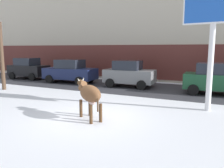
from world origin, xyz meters
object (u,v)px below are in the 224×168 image
at_px(car_darkgreen_hatchback, 214,79).
at_px(pedestrian_by_cars, 67,68).
at_px(billboard, 214,9).
at_px(car_black_hatchback, 28,68).
at_px(car_grey_hatchback, 129,74).
at_px(cow_brown, 89,94).
at_px(car_navy_sedan, 70,71).
at_px(bare_tree_left_lot, 1,54).

xyz_separation_m(car_darkgreen_hatchback, pedestrian_by_cars, (-13.02, 3.04, -0.05)).
bearing_deg(billboard, car_black_hatchback, 163.86).
xyz_separation_m(car_grey_hatchback, car_darkgreen_hatchback, (5.56, -0.26, 0.00)).
height_order(cow_brown, car_navy_sedan, car_navy_sedan).
xyz_separation_m(billboard, car_grey_hatchback, (-5.49, 4.33, -3.39)).
height_order(car_black_hatchback, car_navy_sedan, car_black_hatchback).
height_order(billboard, car_black_hatchback, billboard).
bearing_deg(car_black_hatchback, pedestrian_by_cars, 49.71).
bearing_deg(car_navy_sedan, pedestrian_by_cars, 129.97).
bearing_deg(car_darkgreen_hatchback, billboard, -90.98).
distance_m(car_black_hatchback, car_navy_sedan, 4.80).
bearing_deg(cow_brown, car_grey_hatchback, 100.73).
xyz_separation_m(car_black_hatchback, pedestrian_by_cars, (2.29, 2.70, -0.05)).
xyz_separation_m(car_darkgreen_hatchback, bare_tree_left_lot, (-12.62, -4.48, 1.41)).
relative_size(car_darkgreen_hatchback, pedestrian_by_cars, 2.06).
height_order(car_navy_sedan, car_grey_hatchback, car_grey_hatchback).
distance_m(car_navy_sedan, pedestrian_by_cars, 3.90).
bearing_deg(bare_tree_left_lot, cow_brown, -19.04).
distance_m(car_navy_sedan, car_grey_hatchback, 4.97).
bearing_deg(car_grey_hatchback, car_navy_sedan, -177.60).
relative_size(billboard, car_black_hatchback, 1.56).
relative_size(car_navy_sedan, car_darkgreen_hatchback, 1.20).
bearing_deg(bare_tree_left_lot, pedestrian_by_cars, 93.04).
bearing_deg(car_navy_sedan, cow_brown, -49.34).
xyz_separation_m(billboard, car_darkgreen_hatchback, (0.07, 4.07, -3.39)).
relative_size(car_black_hatchback, car_grey_hatchback, 1.00).
distance_m(billboard, car_navy_sedan, 11.74).
relative_size(cow_brown, pedestrian_by_cars, 1.04).
relative_size(cow_brown, billboard, 0.32).
relative_size(car_grey_hatchback, car_darkgreen_hatchback, 1.00).
bearing_deg(car_darkgreen_hatchback, car_grey_hatchback, 177.33).
xyz_separation_m(cow_brown, pedestrian_by_cars, (-8.92, 10.46, -0.11)).
bearing_deg(billboard, car_grey_hatchback, 141.72).
bearing_deg(car_darkgreen_hatchback, pedestrian_by_cars, 166.86).
height_order(car_navy_sedan, car_darkgreen_hatchback, car_darkgreen_hatchback).
height_order(billboard, pedestrian_by_cars, billboard).
bearing_deg(billboard, car_darkgreen_hatchback, 89.02).
bearing_deg(car_black_hatchback, bare_tree_left_lot, -60.85).
bearing_deg(bare_tree_left_lot, billboard, 1.86).
bearing_deg(car_grey_hatchback, billboard, -38.28).
distance_m(cow_brown, car_grey_hatchback, 7.82).
bearing_deg(car_grey_hatchback, car_darkgreen_hatchback, -2.67).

